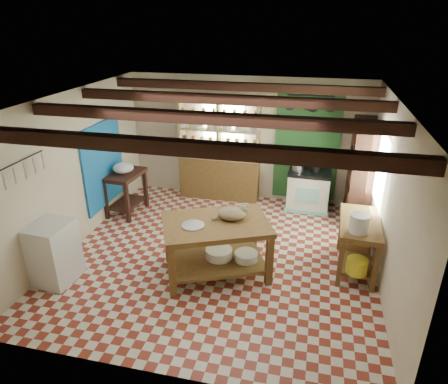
% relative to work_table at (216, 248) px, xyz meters
% --- Properties ---
extents(floor, '(5.00, 5.00, 0.02)m').
position_rel_work_table_xyz_m(floor, '(-0.07, 0.46, -0.45)').
color(floor, maroon).
rests_on(floor, ground).
extents(ceiling, '(5.00, 5.00, 0.02)m').
position_rel_work_table_xyz_m(ceiling, '(-0.07, 0.46, 2.16)').
color(ceiling, '#444348').
rests_on(ceiling, wall_back).
extents(wall_back, '(5.00, 0.04, 2.60)m').
position_rel_work_table_xyz_m(wall_back, '(-0.07, 2.96, 0.86)').
color(wall_back, beige).
rests_on(wall_back, floor).
extents(wall_front, '(5.00, 0.04, 2.60)m').
position_rel_work_table_xyz_m(wall_front, '(-0.07, -2.04, 0.86)').
color(wall_front, beige).
rests_on(wall_front, floor).
extents(wall_left, '(0.04, 5.00, 2.60)m').
position_rel_work_table_xyz_m(wall_left, '(-2.57, 0.46, 0.86)').
color(wall_left, beige).
rests_on(wall_left, floor).
extents(wall_right, '(0.04, 5.00, 2.60)m').
position_rel_work_table_xyz_m(wall_right, '(2.43, 0.46, 0.86)').
color(wall_right, beige).
rests_on(wall_right, floor).
extents(ceiling_beams, '(5.00, 3.80, 0.15)m').
position_rel_work_table_xyz_m(ceiling_beams, '(-0.07, 0.46, 2.04)').
color(ceiling_beams, '#381C13').
rests_on(ceiling_beams, ceiling).
extents(blue_wall_patch, '(0.04, 1.40, 1.60)m').
position_rel_work_table_xyz_m(blue_wall_patch, '(-2.54, 1.36, 0.66)').
color(blue_wall_patch, '#1662A8').
rests_on(blue_wall_patch, wall_left).
extents(green_wall_patch, '(1.30, 0.04, 2.30)m').
position_rel_work_table_xyz_m(green_wall_patch, '(1.18, 2.93, 0.81)').
color(green_wall_patch, '#205123').
rests_on(green_wall_patch, wall_back).
extents(window_back, '(0.90, 0.02, 0.80)m').
position_rel_work_table_xyz_m(window_back, '(-0.57, 2.94, 1.26)').
color(window_back, silver).
rests_on(window_back, wall_back).
extents(window_right, '(0.02, 1.30, 1.20)m').
position_rel_work_table_xyz_m(window_right, '(2.41, 1.46, 0.96)').
color(window_right, silver).
rests_on(window_right, wall_right).
extents(utensil_rail, '(0.06, 0.90, 0.28)m').
position_rel_work_table_xyz_m(utensil_rail, '(-2.51, -0.74, 1.34)').
color(utensil_rail, black).
rests_on(utensil_rail, wall_left).
extents(pot_rack, '(0.86, 0.12, 0.36)m').
position_rel_work_table_xyz_m(pot_rack, '(1.18, 2.51, 1.74)').
color(pot_rack, black).
rests_on(pot_rack, ceiling).
extents(shelving_unit, '(1.70, 0.34, 2.20)m').
position_rel_work_table_xyz_m(shelving_unit, '(-0.62, 2.77, 0.66)').
color(shelving_unit, tan).
rests_on(shelving_unit, floor).
extents(tall_rack, '(0.40, 0.86, 2.00)m').
position_rel_work_table_xyz_m(tall_rack, '(2.21, 2.26, 0.56)').
color(tall_rack, '#381C13').
rests_on(tall_rack, floor).
extents(work_table, '(1.84, 1.58, 0.88)m').
position_rel_work_table_xyz_m(work_table, '(0.00, 0.00, 0.00)').
color(work_table, brown).
rests_on(work_table, floor).
extents(stove, '(0.86, 0.60, 0.82)m').
position_rel_work_table_xyz_m(stove, '(1.29, 2.61, -0.03)').
color(stove, beige).
rests_on(stove, floor).
extents(prep_table, '(0.65, 0.89, 0.86)m').
position_rel_work_table_xyz_m(prep_table, '(-2.27, 1.61, -0.01)').
color(prep_table, '#381C13').
rests_on(prep_table, floor).
extents(white_cabinet, '(0.56, 0.66, 0.94)m').
position_rel_work_table_xyz_m(white_cabinet, '(-2.29, -0.72, 0.03)').
color(white_cabinet, silver).
rests_on(white_cabinet, floor).
extents(right_counter, '(0.64, 1.21, 0.85)m').
position_rel_work_table_xyz_m(right_counter, '(2.11, 0.59, -0.02)').
color(right_counter, brown).
rests_on(right_counter, floor).
extents(cat, '(0.53, 0.50, 0.19)m').
position_rel_work_table_xyz_m(cat, '(0.21, 0.15, 0.54)').
color(cat, '#968457').
rests_on(cat, work_table).
extents(steel_tray, '(0.45, 0.45, 0.02)m').
position_rel_work_table_xyz_m(steel_tray, '(-0.30, -0.19, 0.45)').
color(steel_tray, '#A6A5AD').
rests_on(steel_tray, work_table).
extents(basin_large, '(0.55, 0.55, 0.14)m').
position_rel_work_table_xyz_m(basin_large, '(0.03, 0.07, -0.13)').
color(basin_large, silver).
rests_on(basin_large, work_table).
extents(basin_small, '(0.47, 0.47, 0.13)m').
position_rel_work_table_xyz_m(basin_small, '(0.45, 0.09, -0.14)').
color(basin_small, silver).
rests_on(basin_small, work_table).
extents(kettle_left, '(0.23, 0.23, 0.26)m').
position_rel_work_table_xyz_m(kettle_left, '(1.04, 2.62, 0.51)').
color(kettle_left, '#A6A5AD').
rests_on(kettle_left, stove).
extents(kettle_right, '(0.17, 0.17, 0.21)m').
position_rel_work_table_xyz_m(kettle_right, '(1.39, 2.61, 0.49)').
color(kettle_right, black).
rests_on(kettle_right, stove).
extents(enamel_bowl, '(0.43, 0.43, 0.20)m').
position_rel_work_table_xyz_m(enamel_bowl, '(-2.27, 1.61, 0.52)').
color(enamel_bowl, silver).
rests_on(enamel_bowl, prep_table).
extents(white_bucket, '(0.28, 0.28, 0.27)m').
position_rel_work_table_xyz_m(white_bucket, '(2.04, 0.24, 0.54)').
color(white_bucket, silver).
rests_on(white_bucket, right_counter).
extents(wicker_basket, '(0.42, 0.35, 0.29)m').
position_rel_work_table_xyz_m(wicker_basket, '(2.12, 0.89, -0.07)').
color(wicker_basket, olive).
rests_on(wicker_basket, right_counter).
extents(yellow_tub, '(0.32, 0.32, 0.23)m').
position_rel_work_table_xyz_m(yellow_tub, '(2.08, 0.14, -0.10)').
color(yellow_tub, yellow).
rests_on(yellow_tub, right_counter).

